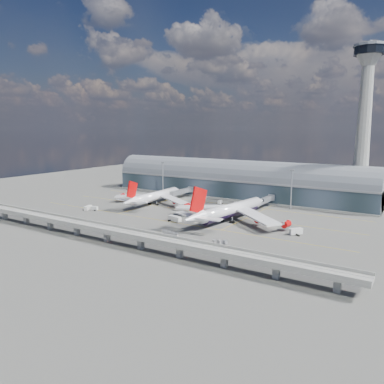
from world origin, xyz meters
The scene contains 20 objects.
ground centered at (0.00, 0.00, 0.00)m, with size 500.00×500.00×0.00m, color #474744.
taxi_lines centered at (0.00, 22.11, 0.01)m, with size 200.00×80.12×0.01m.
terminal centered at (0.00, 77.99, 11.34)m, with size 200.00×30.00×28.00m.
control_tower centered at (85.00, 83.00, 51.64)m, with size 19.00×19.00×103.00m.
guideway centered at (0.00, -55.00, 5.29)m, with size 220.00×8.50×7.20m.
floodlight_mast_left centered at (-50.00, 55.00, 13.63)m, with size 3.00×0.70×25.70m.
floodlight_mast_right centered at (50.00, 55.00, 13.63)m, with size 3.00×0.70×25.70m.
airliner_left centered at (-33.68, 23.18, 5.62)m, with size 61.49×64.61×19.68m.
airliner_right centered at (30.17, 8.72, 6.07)m, with size 70.42×73.66×23.39m.
jet_bridge_left centered at (-30.30, 53.12, 5.18)m, with size 4.40×28.00×7.25m.
jet_bridge_right centered at (33.95, 51.18, 5.18)m, with size 4.40×32.00×7.25m.
service_truck_0 centered at (-58.24, -13.23, 1.43)m, with size 4.37×7.03×2.77m.
service_truck_1 centered at (-54.24, -11.63, 1.27)m, with size 4.70×2.98×2.52m.
service_truck_2 centered at (4.90, -8.03, 1.61)m, with size 8.84×4.46×3.08m.
service_truck_3 centered at (69.45, 1.94, 1.60)m, with size 6.08×6.57×3.14m.
service_truck_4 centered at (3.36, 48.02, 1.29)m, with size 2.74×4.68×2.56m.
service_truck_5 centered at (16.30, 46.18, 1.43)m, with size 5.03×6.04×2.79m.
cargo_train_0 centered at (18.42, -31.41, 0.91)m, with size 10.54×3.62×1.74m.
cargo_train_1 centered at (28.22, -39.72, 0.80)m, with size 6.98×1.92×1.54m.
cargo_train_2 centered at (45.11, -30.48, 0.81)m, with size 6.91×4.22×1.55m.
Camera 1 is at (120.44, -173.32, 50.98)m, focal length 35.00 mm.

